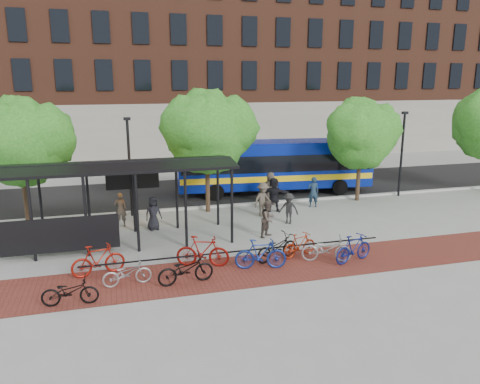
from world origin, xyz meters
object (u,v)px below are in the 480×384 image
object	(u,v)px
tree_c	(362,132)
pedestrian_5	(274,194)
bike_0	(70,291)
bike_4	(186,269)
bike_2	(127,273)
pedestrian_9	(289,209)
bike_1	(98,260)
bike_8	(277,247)
tree_b	(208,129)
pedestrian_3	(263,200)
bike_5	(203,251)
bus_shelter	(106,176)
lamp_post_left	(129,164)
bike_7	(261,254)
tree_a	(22,139)
pedestrian_0	(153,213)
bike_11	(354,248)
bus	(274,163)
lamp_post_right	(402,151)
pedestrian_6	(271,188)
pedestrian_8	(268,219)
bike_9	(300,245)
pedestrian_7	(313,192)

from	to	relation	value
tree_c	pedestrian_5	size ratio (longest dim) A/B	3.18
bike_0	bike_4	distance (m)	3.83
bike_2	pedestrian_9	distance (m)	9.54
bike_1	bike_8	size ratio (longest dim) A/B	0.98
tree_b	pedestrian_9	bearing A→B (deg)	-44.64
pedestrian_9	bike_1	bearing A→B (deg)	-120.67
bike_8	pedestrian_3	xyz separation A→B (m)	(1.39, 5.94, 0.37)
bike_5	pedestrian_9	bearing A→B (deg)	-31.58
bus_shelter	bike_5	bearing A→B (deg)	-47.33
bike_2	pedestrian_9	bearing A→B (deg)	-62.88
lamp_post_left	bike_5	xyz separation A→B (m)	(2.25, -7.75, -2.14)
tree_b	bike_7	distance (m)	9.18
tree_a	pedestrian_0	xyz separation A→B (m)	(5.78, -2.45, -3.43)
bike_7	bike_11	size ratio (longest dim) A/B	1.05
tree_a	bike_2	size ratio (longest dim) A/B	3.65
bus	bike_11	distance (m)	11.85
lamp_post_right	bike_0	size ratio (longest dim) A/B	2.91
bus_shelter	pedestrian_3	size ratio (longest dim) A/B	5.94
bike_5	bike_7	world-z (taller)	bike_5
bike_7	pedestrian_0	size ratio (longest dim) A/B	1.22
pedestrian_6	bike_1	bearing A→B (deg)	48.56
bike_7	pedestrian_6	size ratio (longest dim) A/B	1.05
lamp_post_left	pedestrian_6	bearing A→B (deg)	1.48
lamp_post_left	pedestrian_9	distance (m)	8.43
bus_shelter	bus	xyz separation A→B (m)	(10.04, 6.94, -1.13)
bike_7	tree_b	bearing A→B (deg)	13.37
lamp_post_right	lamp_post_left	bearing A→B (deg)	180.00
bike_5	pedestrian_6	world-z (taller)	pedestrian_6
lamp_post_right	pedestrian_6	distance (m)	8.46
pedestrian_8	bike_2	bearing A→B (deg)	174.02
bike_11	bike_4	bearing A→B (deg)	74.23
pedestrian_6	pedestrian_9	xyz separation A→B (m)	(-0.34, -3.71, -0.16)
bike_1	bike_11	size ratio (longest dim) A/B	1.04
bike_8	pedestrian_8	distance (m)	2.85
bus_shelter	pedestrian_3	distance (m)	8.28
lamp_post_right	bike_2	bearing A→B (deg)	-152.38
bike_9	tree_a	bearing A→B (deg)	37.80
pedestrian_6	pedestrian_7	world-z (taller)	pedestrian_6
bike_7	pedestrian_9	xyz separation A→B (m)	(3.10, 5.06, 0.18)
bike_2	tree_b	bearing A→B (deg)	-34.88
bike_8	pedestrian_7	size ratio (longest dim) A/B	1.15
bike_1	bike_9	distance (m)	7.78
pedestrian_0	bike_11	bearing A→B (deg)	-57.31
bike_1	bike_5	xyz separation A→B (m)	(3.82, -0.23, 0.03)
bike_0	bike_5	world-z (taller)	bike_5
tree_a	bike_0	world-z (taller)	tree_a
tree_b	pedestrian_5	xyz separation A→B (m)	(3.34, -0.95, -3.53)
bike_2	tree_a	bearing A→B (deg)	21.28
pedestrian_0	bus_shelter	bearing A→B (deg)	-161.99
bike_7	pedestrian_6	distance (m)	9.43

